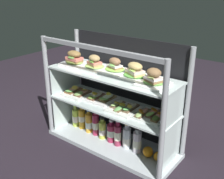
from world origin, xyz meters
TOP-DOWN VIEW (x-y plane):
  - ground_plane at (0.00, 0.00)m, footprint 6.00×6.00m
  - case_base_deck at (0.00, 0.00)m, footprint 1.11×0.40m
  - case_frame at (0.00, 0.09)m, footprint 1.11×0.40m
  - riser_lower_tier at (0.00, 0.00)m, footprint 1.04×0.33m
  - shelf_lower_glass at (0.00, 0.00)m, footprint 1.06×0.35m
  - riser_upper_tier at (0.00, 0.00)m, footprint 1.04×0.33m
  - shelf_upper_glass at (0.00, 0.00)m, footprint 1.06×0.35m
  - plated_roll_sandwich_mid_right at (-0.38, -0.01)m, footprint 0.19×0.19m
  - plated_roll_sandwich_near_right_corner at (-0.18, 0.01)m, footprint 0.21×0.21m
  - plated_roll_sandwich_center at (0.00, 0.04)m, footprint 0.21×0.21m
  - plated_roll_sandwich_right_of_center at (0.18, 0.03)m, footprint 0.20×0.20m
  - plated_roll_sandwich_mid_left at (0.37, -0.02)m, footprint 0.20×0.20m
  - open_sandwich_tray_left_of_center at (-0.36, -0.02)m, footprint 0.22×0.22m
  - open_sandwich_tray_mid_left at (-0.12, 0.02)m, footprint 0.22×0.22m
  - open_sandwich_tray_near_right_corner at (0.13, -0.02)m, footprint 0.22×0.22m
  - open_sandwich_tray_far_left at (0.35, 0.00)m, footprint 0.22×0.22m
  - juice_bottle_back_right at (-0.42, 0.01)m, footprint 0.06×0.06m
  - juice_bottle_back_center at (-0.35, 0.01)m, footprint 0.06×0.06m
  - juice_bottle_front_middle at (-0.26, 0.00)m, footprint 0.06×0.06m
  - juice_bottle_front_left_end at (-0.18, -0.00)m, footprint 0.06×0.06m
  - juice_bottle_front_fourth at (-0.10, -0.01)m, footprint 0.06×0.06m
  - juice_bottle_near_post at (-0.01, -0.00)m, footprint 0.07×0.07m
  - juice_bottle_tucked_behind at (0.07, -0.02)m, footprint 0.06×0.06m
  - juice_bottle_front_right_end at (0.15, 0.00)m, footprint 0.07×0.07m
  - juice_bottle_front_second at (0.25, -0.00)m, footprint 0.07×0.07m
  - orange_fruit_beside_bottles at (0.34, 0.00)m, footprint 0.08×0.08m
  - orange_fruit_near_left_post at (0.43, -0.00)m, footprint 0.07×0.07m

SIDE VIEW (x-z plane):
  - ground_plane at x=0.00m, z-range -0.02..0.00m
  - case_base_deck at x=0.00m, z-range 0.00..0.03m
  - orange_fruit_near_left_post at x=0.43m, z-range 0.03..0.11m
  - orange_fruit_beside_bottles at x=0.34m, z-range 0.03..0.11m
  - juice_bottle_front_fourth at x=-0.10m, z-range 0.01..0.21m
  - juice_bottle_near_post at x=-0.01m, z-range 0.02..0.21m
  - juice_bottle_front_middle at x=-0.26m, z-range 0.01..0.23m
  - juice_bottle_front_right_end at x=0.15m, z-range 0.01..0.23m
  - juice_bottle_back_right at x=-0.42m, z-range 0.01..0.23m
  - juice_bottle_front_second at x=0.25m, z-range 0.01..0.23m
  - juice_bottle_tucked_behind at x=0.07m, z-range 0.02..0.24m
  - juice_bottle_back_center at x=-0.35m, z-range 0.02..0.25m
  - juice_bottle_front_left_end at x=-0.18m, z-range 0.01..0.26m
  - riser_lower_tier at x=0.00m, z-range 0.03..0.35m
  - shelf_lower_glass at x=0.00m, z-range 0.35..0.37m
  - open_sandwich_tray_left_of_center at x=-0.36m, z-range 0.35..0.42m
  - open_sandwich_tray_near_right_corner at x=0.13m, z-range 0.36..0.41m
  - open_sandwich_tray_far_left at x=0.35m, z-range 0.36..0.42m
  - open_sandwich_tray_mid_left at x=-0.12m, z-range 0.36..0.42m
  - case_frame at x=0.00m, z-range 0.04..0.91m
  - riser_upper_tier at x=0.00m, z-range 0.37..0.61m
  - shelf_upper_glass at x=0.00m, z-range 0.61..0.63m
  - plated_roll_sandwich_center at x=0.00m, z-range 0.60..0.72m
  - plated_roll_sandwich_near_right_corner at x=-0.18m, z-range 0.61..0.72m
  - plated_roll_sandwich_right_of_center at x=0.18m, z-range 0.61..0.72m
  - plated_roll_sandwich_mid_left at x=0.37m, z-range 0.61..0.73m
  - plated_roll_sandwich_mid_right at x=-0.38m, z-range 0.61..0.73m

